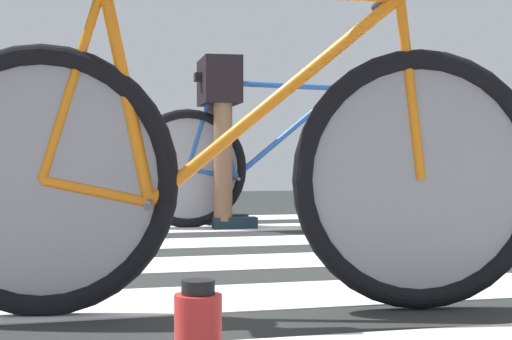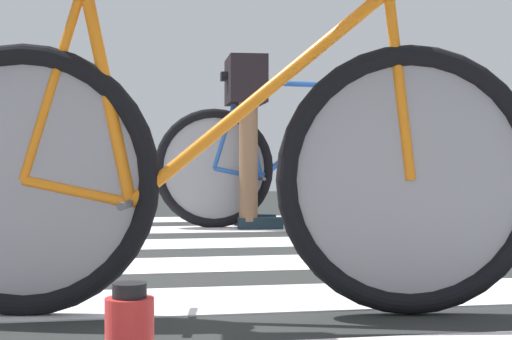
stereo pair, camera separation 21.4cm
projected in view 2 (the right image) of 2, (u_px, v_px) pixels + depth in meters
name	position (u px, v px, depth m)	size (l,w,h in m)	color
ground	(200.00, 277.00, 2.77)	(18.00, 14.00, 0.02)	#252827
crosswalk_markings	(197.00, 280.00, 2.63)	(5.38, 5.75, 0.00)	silver
bicycle_1_of_2	(216.00, 170.00, 2.04)	(1.72, 0.53, 0.93)	black
bicycle_2_of_2	(297.00, 164.00, 4.71)	(1.74, 0.52, 0.93)	black
cyclist_2_of_2	(246.00, 118.00, 4.67)	(0.33, 0.42, 1.02)	brown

